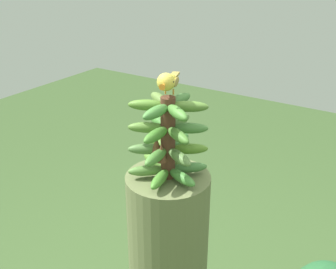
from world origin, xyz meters
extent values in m
cylinder|color=#4C2D1E|center=(0.00, 0.00, 1.26)|extent=(0.05, 0.05, 0.27)
ellipsoid|color=#4D7834|center=(-0.05, -0.05, 1.15)|extent=(0.11, 0.10, 0.03)
ellipsoid|color=#427D29|center=(0.01, -0.07, 1.15)|extent=(0.06, 0.12, 0.03)
ellipsoid|color=#407E33|center=(0.06, -0.02, 1.15)|extent=(0.12, 0.07, 0.03)
ellipsoid|color=#407437|center=(0.05, 0.05, 1.15)|extent=(0.11, 0.10, 0.03)
ellipsoid|color=#466C2A|center=(-0.01, 0.07, 1.15)|extent=(0.06, 0.12, 0.03)
ellipsoid|color=#4D7C2B|center=(-0.06, 0.02, 1.15)|extent=(0.12, 0.07, 0.03)
ellipsoid|color=#3E7D36|center=(0.00, 0.07, 1.22)|extent=(0.04, 0.12, 0.03)
ellipsoid|color=#4F7E27|center=(-0.06, 0.03, 1.22)|extent=(0.12, 0.08, 0.03)
ellipsoid|color=#496F37|center=(-0.05, -0.04, 1.22)|extent=(0.12, 0.09, 0.03)
ellipsoid|color=#457931|center=(0.00, -0.07, 1.22)|extent=(0.04, 0.12, 0.03)
ellipsoid|color=#4E7037|center=(0.06, -0.03, 1.22)|extent=(0.12, 0.08, 0.03)
ellipsoid|color=#4D7824|center=(0.05, 0.04, 1.22)|extent=(0.12, 0.09, 0.03)
ellipsoid|color=#407133|center=(0.06, 0.03, 1.30)|extent=(0.12, 0.09, 0.03)
ellipsoid|color=#4E7436|center=(0.00, 0.06, 1.30)|extent=(0.03, 0.12, 0.03)
ellipsoid|color=#427E32|center=(-0.06, 0.03, 1.30)|extent=(0.12, 0.09, 0.03)
ellipsoid|color=#4E762D|center=(-0.06, -0.03, 1.30)|extent=(0.12, 0.09, 0.03)
ellipsoid|color=#3E7527|center=(0.00, -0.06, 1.30)|extent=(0.03, 0.12, 0.03)
ellipsoid|color=#43712B|center=(0.06, -0.03, 1.30)|extent=(0.12, 0.09, 0.03)
ellipsoid|color=#3E6C31|center=(0.00, 0.06, 1.37)|extent=(0.04, 0.12, 0.03)
ellipsoid|color=#516E30|center=(-0.05, 0.03, 1.37)|extent=(0.12, 0.09, 0.03)
ellipsoid|color=#4A7327|center=(-0.05, -0.03, 1.37)|extent=(0.12, 0.08, 0.03)
ellipsoid|color=#3F7533|center=(0.00, -0.06, 1.37)|extent=(0.04, 0.12, 0.03)
ellipsoid|color=#41742D|center=(0.05, -0.03, 1.37)|extent=(0.12, 0.09, 0.03)
ellipsoid|color=#4A712B|center=(0.05, 0.03, 1.37)|extent=(0.12, 0.08, 0.03)
cone|color=brown|center=(0.00, -0.04, 1.23)|extent=(0.04, 0.04, 0.06)
cone|color=brown|center=(-0.02, -0.03, 1.24)|extent=(0.04, 0.04, 0.06)
cylinder|color=#C68933|center=(-0.02, 0.02, 1.40)|extent=(0.00, 0.00, 0.02)
cylinder|color=#C68933|center=(0.00, 0.03, 1.40)|extent=(0.01, 0.01, 0.02)
ellipsoid|color=gold|center=(-0.01, 0.03, 1.43)|extent=(0.07, 0.10, 0.04)
ellipsoid|color=olive|center=(-0.03, 0.02, 1.43)|extent=(0.03, 0.06, 0.03)
ellipsoid|color=olive|center=(0.01, 0.04, 1.43)|extent=(0.03, 0.06, 0.03)
cube|color=olive|center=(-0.03, 0.09, 1.44)|extent=(0.04, 0.06, 0.01)
sphere|color=gold|center=(0.00, -0.01, 1.44)|extent=(0.05, 0.05, 0.05)
sphere|color=black|center=(0.02, -0.01, 1.45)|extent=(0.01, 0.01, 0.01)
cone|color=orange|center=(0.01, -0.04, 1.44)|extent=(0.03, 0.04, 0.02)
camera|label=1|loc=(0.64, -0.99, 1.80)|focal=44.96mm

